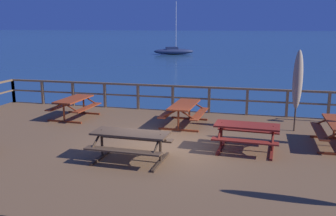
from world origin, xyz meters
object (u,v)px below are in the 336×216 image
picnic_table_front_left (74,104)px  picnic_table_back_right (184,110)px  patio_umbrella_tall_mid_right (298,80)px  picnic_table_mid_right (130,140)px  picnic_table_front_right (247,132)px  sailboat_distant (174,51)px

picnic_table_front_left → picnic_table_back_right: size_ratio=0.91×
patio_umbrella_tall_mid_right → picnic_table_mid_right: bearing=-138.0°
picnic_table_front_left → patio_umbrella_tall_mid_right: bearing=0.6°
picnic_table_front_right → patio_umbrella_tall_mid_right: (1.50, 2.46, 1.18)m
picnic_table_mid_right → picnic_table_front_right: bearing=27.6°
picnic_table_front_left → sailboat_distant: bearing=97.8°
picnic_table_back_right → sailboat_distant: bearing=103.5°
picnic_table_mid_right → picnic_table_front_left: bearing=133.1°
picnic_table_front_left → picnic_table_mid_right: bearing=-46.9°
sailboat_distant → patio_umbrella_tall_mid_right: bearing=-71.8°
picnic_table_front_left → picnic_table_back_right: (4.33, -0.00, 0.01)m
picnic_table_mid_right → picnic_table_front_left: size_ratio=1.09×
picnic_table_front_left → patio_umbrella_tall_mid_right: 8.20m
picnic_table_mid_right → patio_umbrella_tall_mid_right: 6.09m
picnic_table_mid_right → picnic_table_back_right: size_ratio=0.99×
picnic_table_back_right → sailboat_distant: (-10.20, 42.65, -0.83)m
picnic_table_mid_right → picnic_table_back_right: bearing=80.5°
picnic_table_back_right → sailboat_distant: sailboat_distant is taller
picnic_table_mid_right → patio_umbrella_tall_mid_right: patio_umbrella_tall_mid_right is taller
picnic_table_front_left → picnic_table_back_right: bearing=-0.0°
patio_umbrella_tall_mid_right → sailboat_distant: 44.85m
picnic_table_front_left → patio_umbrella_tall_mid_right: size_ratio=0.69×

